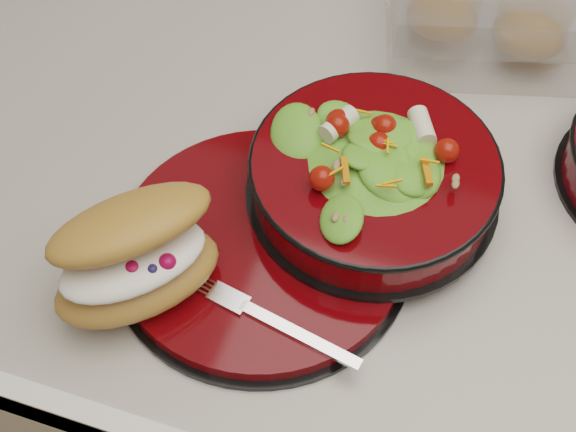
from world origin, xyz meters
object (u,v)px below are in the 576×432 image
(dinner_plate, at_px, (262,246))
(fork, at_px, (278,323))
(island_counter, at_px, (409,358))
(croissant, at_px, (137,257))
(salad_bowl, at_px, (375,169))
(pastry_box, at_px, (487,15))

(dinner_plate, bearing_deg, fork, -61.66)
(island_counter, height_order, fork, fork)
(dinner_plate, relative_size, croissant, 1.61)
(salad_bowl, relative_size, fork, 1.64)
(island_counter, bearing_deg, fork, -116.68)
(croissant, xyz_separation_m, fork, (0.13, -0.00, -0.04))
(dinner_plate, distance_m, salad_bowl, 0.13)
(fork, bearing_deg, dinner_plate, 40.00)
(island_counter, xyz_separation_m, fork, (-0.12, -0.24, 0.47))
(dinner_plate, relative_size, salad_bowl, 1.17)
(island_counter, height_order, salad_bowl, salad_bowl)
(island_counter, distance_m, fork, 0.54)
(island_counter, bearing_deg, salad_bowl, -137.00)
(island_counter, distance_m, dinner_plate, 0.51)
(croissant, relative_size, pastry_box, 0.72)
(dinner_plate, distance_m, fork, 0.09)
(fork, distance_m, pastry_box, 0.44)
(fork, xyz_separation_m, pastry_box, (0.10, 0.43, 0.02))
(salad_bowl, bearing_deg, island_counter, 43.00)
(dinner_plate, distance_m, croissant, 0.13)
(salad_bowl, distance_m, croissant, 0.24)
(island_counter, relative_size, pastry_box, 4.94)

